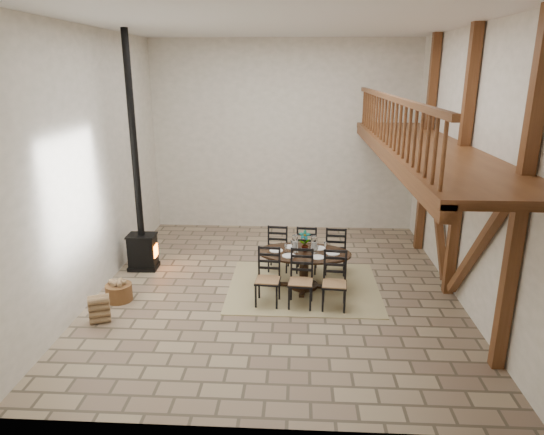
# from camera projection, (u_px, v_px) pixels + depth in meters

# --- Properties ---
(ground) EXTENTS (8.00, 8.00, 0.00)m
(ground) POSITION_uv_depth(u_px,v_px,m) (277.00, 288.00, 9.78)
(ground) COLOR tan
(ground) RESTS_ON ground
(room_shell) EXTENTS (7.02, 8.02, 5.01)m
(room_shell) POSITION_uv_depth(u_px,v_px,m) (342.00, 139.00, 8.83)
(room_shell) COLOR white
(room_shell) RESTS_ON ground
(rug) EXTENTS (3.00, 2.50, 0.02)m
(rug) POSITION_uv_depth(u_px,v_px,m) (304.00, 287.00, 9.80)
(rug) COLOR tan
(rug) RESTS_ON ground
(dining_table) EXTENTS (1.95, 2.19, 1.20)m
(dining_table) POSITION_uv_depth(u_px,v_px,m) (304.00, 269.00, 9.68)
(dining_table) COLOR black
(dining_table) RESTS_ON ground
(wood_stove) EXTENTS (0.62, 0.48, 5.00)m
(wood_stove) POSITION_uv_depth(u_px,v_px,m) (140.00, 219.00, 10.40)
(wood_stove) COLOR black
(wood_stove) RESTS_ON ground
(log_basket) EXTENTS (0.50, 0.50, 0.41)m
(log_basket) POSITION_uv_depth(u_px,v_px,m) (119.00, 292.00, 9.21)
(log_basket) COLOR brown
(log_basket) RESTS_ON ground
(log_stack) EXTENTS (0.41, 0.35, 0.48)m
(log_stack) POSITION_uv_depth(u_px,v_px,m) (99.00, 309.00, 8.41)
(log_stack) COLOR #9B7E56
(log_stack) RESTS_ON ground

